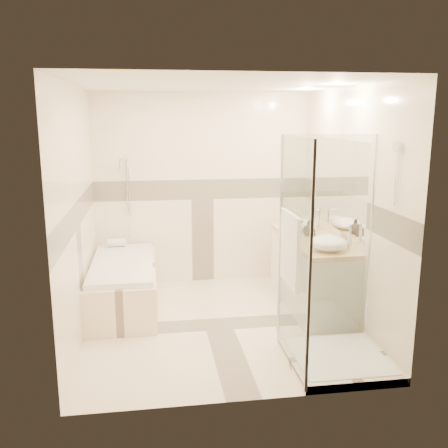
{
  "coord_description": "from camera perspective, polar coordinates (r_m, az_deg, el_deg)",
  "views": [
    {
      "loc": [
        -0.69,
        -4.98,
        2.2
      ],
      "look_at": [
        0.1,
        0.25,
        1.05
      ],
      "focal_mm": 40.0,
      "sensor_mm": 36.0,
      "label": 1
    }
  ],
  "objects": [
    {
      "name": "amenity_bottle_a",
      "position": [
        5.68,
        10.06,
        -0.91
      ],
      "size": [
        0.08,
        0.08,
        0.15
      ],
      "primitive_type": "imported",
      "rotation": [
        0.0,
        0.0,
        -0.29
      ],
      "color": "black",
      "rests_on": "vanity"
    },
    {
      "name": "shower_enclosure",
      "position": [
        4.61,
        11.48,
        -9.56
      ],
      "size": [
        0.96,
        0.93,
        2.04
      ],
      "color": "#F8E4C7",
      "rests_on": "ground"
    },
    {
      "name": "faucet_far",
      "position": [
        5.27,
        14.08,
        -1.25
      ],
      "size": [
        0.11,
        0.03,
        0.26
      ],
      "color": "silver",
      "rests_on": "vanity"
    },
    {
      "name": "vessel_sink_near",
      "position": [
        6.08,
        8.81,
        -0.04
      ],
      "size": [
        0.35,
        0.35,
        0.14
      ],
      "primitive_type": "ellipsoid",
      "color": "white",
      "rests_on": "vanity"
    },
    {
      "name": "folded_towels",
      "position": [
        6.35,
        8.03,
        0.2
      ],
      "size": [
        0.14,
        0.23,
        0.07
      ],
      "primitive_type": "cube",
      "rotation": [
        0.0,
        0.0,
        -0.04
      ],
      "color": "white",
      "rests_on": "vanity"
    },
    {
      "name": "faucet_near",
      "position": [
        6.13,
        10.76,
        0.74
      ],
      "size": [
        0.11,
        0.03,
        0.26
      ],
      "color": "silver",
      "rests_on": "vanity"
    },
    {
      "name": "rolled_towel",
      "position": [
        6.53,
        -12.17,
        -2.1
      ],
      "size": [
        0.23,
        0.1,
        0.1
      ],
      "primitive_type": "cylinder",
      "rotation": [
        0.0,
        1.57,
        0.0
      ],
      "color": "white",
      "rests_on": "bathtub"
    },
    {
      "name": "bathtub",
      "position": [
        5.95,
        -11.43,
        -6.53
      ],
      "size": [
        0.75,
        1.7,
        0.56
      ],
      "color": "#F8E4C7",
      "rests_on": "ground"
    },
    {
      "name": "room",
      "position": [
        5.14,
        -0.1,
        1.7
      ],
      "size": [
        2.82,
        3.02,
        2.52
      ],
      "color": "#F3DFC1",
      "rests_on": "ground"
    },
    {
      "name": "vanity",
      "position": [
        5.86,
        9.93,
        -5.55
      ],
      "size": [
        0.58,
        1.62,
        0.85
      ],
      "color": "white",
      "rests_on": "ground"
    },
    {
      "name": "amenity_bottle_b",
      "position": [
        5.81,
        9.65,
        -0.48
      ],
      "size": [
        0.16,
        0.16,
        0.17
      ],
      "primitive_type": "imported",
      "rotation": [
        0.0,
        0.0,
        -0.15
      ],
      "color": "black",
      "rests_on": "vanity"
    },
    {
      "name": "vessel_sink_far",
      "position": [
        5.21,
        11.84,
        -2.12
      ],
      "size": [
        0.39,
        0.39,
        0.16
      ],
      "primitive_type": "ellipsoid",
      "color": "white",
      "rests_on": "vanity"
    }
  ]
}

